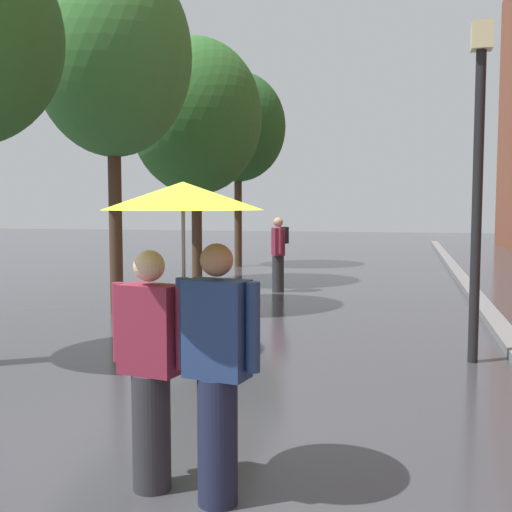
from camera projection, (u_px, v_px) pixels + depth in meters
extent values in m
plane|color=#38383D|center=(143.00, 479.00, 4.40)|extent=(80.00, 80.00, 0.00)
cube|color=slate|center=(472.00, 292.00, 13.36)|extent=(0.30, 36.00, 0.12)
cylinder|color=#473323|center=(116.00, 223.00, 11.03)|extent=(0.23, 0.23, 3.19)
ellipsoid|color=#387533|center=(112.00, 55.00, 10.79)|extent=(2.74, 2.74, 3.49)
cylinder|color=#473323|center=(197.00, 230.00, 15.03)|extent=(0.25, 0.25, 2.61)
ellipsoid|color=#2D6628|center=(196.00, 117.00, 14.81)|extent=(3.13, 3.13, 3.68)
cylinder|color=#473323|center=(238.00, 218.00, 19.33)|extent=(0.23, 0.23, 3.03)
ellipsoid|color=#235623|center=(238.00, 127.00, 19.10)|extent=(2.91, 2.91, 3.32)
cylinder|color=#2D2D33|center=(152.00, 431.00, 4.23)|extent=(0.26, 0.26, 0.80)
cube|color=maroon|center=(150.00, 329.00, 4.17)|extent=(0.44, 0.29, 0.60)
sphere|color=beige|center=(149.00, 266.00, 4.14)|extent=(0.21, 0.21, 0.21)
cylinder|color=maroon|center=(119.00, 322.00, 4.27)|extent=(0.09, 0.09, 0.54)
cylinder|color=maroon|center=(182.00, 328.00, 4.07)|extent=(0.09, 0.09, 0.54)
cylinder|color=#1E233D|center=(218.00, 441.00, 4.02)|extent=(0.26, 0.26, 0.83)
cube|color=navy|center=(217.00, 329.00, 3.96)|extent=(0.44, 0.29, 0.62)
sphere|color=#9E7051|center=(217.00, 260.00, 3.92)|extent=(0.21, 0.21, 0.21)
cylinder|color=navy|center=(183.00, 321.00, 4.06)|extent=(0.09, 0.09, 0.56)
cylinder|color=navy|center=(253.00, 327.00, 3.85)|extent=(0.09, 0.09, 0.56)
cylinder|color=#9E9EA3|center=(184.00, 293.00, 4.06)|extent=(0.02, 0.02, 1.11)
cone|color=#BCE019|center=(183.00, 196.00, 4.01)|extent=(1.04, 1.04, 0.18)
cylinder|color=black|center=(477.00, 209.00, 7.52)|extent=(0.12, 0.12, 3.74)
cube|color=beige|center=(482.00, 36.00, 7.35)|extent=(0.24, 0.24, 0.32)
cylinder|color=#2D2D33|center=(278.00, 274.00, 13.81)|extent=(0.26, 0.26, 0.80)
cube|color=maroon|center=(278.00, 242.00, 13.75)|extent=(0.36, 0.45, 0.60)
sphere|color=tan|center=(278.00, 222.00, 13.72)|extent=(0.21, 0.21, 0.21)
cylinder|color=maroon|center=(281.00, 241.00, 13.51)|extent=(0.09, 0.09, 0.54)
cylinder|color=maroon|center=(276.00, 240.00, 13.99)|extent=(0.09, 0.09, 0.54)
cube|color=black|center=(284.00, 235.00, 13.77)|extent=(0.23, 0.29, 0.36)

